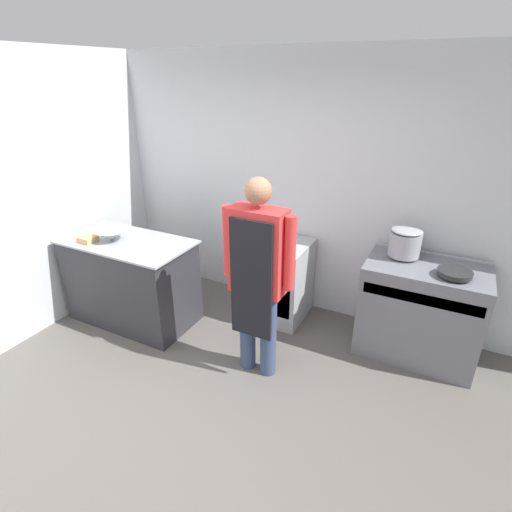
{
  "coord_description": "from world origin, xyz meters",
  "views": [
    {
      "loc": [
        1.54,
        -1.72,
        2.46
      ],
      "look_at": [
        0.08,
        1.15,
        0.97
      ],
      "focal_mm": 28.0,
      "sensor_mm": 36.0,
      "label": 1
    }
  ],
  "objects_px": {
    "fridge_unit": "(279,280)",
    "saute_pan": "(455,273)",
    "plastic_tub": "(88,239)",
    "stove": "(419,311)",
    "stock_pot": "(405,242)",
    "person_cook": "(258,270)",
    "mixing_bowl": "(111,235)"
  },
  "relations": [
    {
      "from": "fridge_unit",
      "to": "plastic_tub",
      "type": "height_order",
      "value": "plastic_tub"
    },
    {
      "from": "stove",
      "to": "plastic_tub",
      "type": "xyz_separation_m",
      "value": [
        -3.1,
        -0.94,
        0.48
      ]
    },
    {
      "from": "mixing_bowl",
      "to": "stock_pot",
      "type": "height_order",
      "value": "stock_pot"
    },
    {
      "from": "fridge_unit",
      "to": "person_cook",
      "type": "relative_size",
      "value": 0.48
    },
    {
      "from": "person_cook",
      "to": "stock_pot",
      "type": "relative_size",
      "value": 6.35
    },
    {
      "from": "stove",
      "to": "saute_pan",
      "type": "relative_size",
      "value": 3.74
    },
    {
      "from": "mixing_bowl",
      "to": "plastic_tub",
      "type": "bearing_deg",
      "value": -141.99
    },
    {
      "from": "fridge_unit",
      "to": "saute_pan",
      "type": "distance_m",
      "value": 1.72
    },
    {
      "from": "stock_pot",
      "to": "saute_pan",
      "type": "xyz_separation_m",
      "value": [
        0.44,
        -0.21,
        -0.11
      ]
    },
    {
      "from": "stock_pot",
      "to": "stove",
      "type": "bearing_deg",
      "value": -24.85
    },
    {
      "from": "stove",
      "to": "stock_pot",
      "type": "height_order",
      "value": "stock_pot"
    },
    {
      "from": "fridge_unit",
      "to": "saute_pan",
      "type": "relative_size",
      "value": 3.08
    },
    {
      "from": "stove",
      "to": "person_cook",
      "type": "xyz_separation_m",
      "value": [
        -1.22,
        -0.89,
        0.55
      ]
    },
    {
      "from": "fridge_unit",
      "to": "person_cook",
      "type": "distance_m",
      "value": 1.11
    },
    {
      "from": "stove",
      "to": "fridge_unit",
      "type": "distance_m",
      "value": 1.43
    },
    {
      "from": "stove",
      "to": "saute_pan",
      "type": "xyz_separation_m",
      "value": [
        0.21,
        -0.11,
        0.5
      ]
    },
    {
      "from": "stove",
      "to": "fridge_unit",
      "type": "xyz_separation_m",
      "value": [
        -1.43,
        0.03,
        -0.03
      ]
    },
    {
      "from": "fridge_unit",
      "to": "mixing_bowl",
      "type": "relative_size",
      "value": 2.7
    },
    {
      "from": "mixing_bowl",
      "to": "plastic_tub",
      "type": "relative_size",
      "value": 2.11
    },
    {
      "from": "stove",
      "to": "saute_pan",
      "type": "height_order",
      "value": "saute_pan"
    },
    {
      "from": "stove",
      "to": "stock_pot",
      "type": "relative_size",
      "value": 3.73
    },
    {
      "from": "fridge_unit",
      "to": "stock_pot",
      "type": "xyz_separation_m",
      "value": [
        1.19,
        0.08,
        0.64
      ]
    },
    {
      "from": "stove",
      "to": "stock_pot",
      "type": "distance_m",
      "value": 0.66
    },
    {
      "from": "stock_pot",
      "to": "saute_pan",
      "type": "distance_m",
      "value": 0.5
    },
    {
      "from": "stove",
      "to": "saute_pan",
      "type": "distance_m",
      "value": 0.55
    },
    {
      "from": "fridge_unit",
      "to": "mixing_bowl",
      "type": "bearing_deg",
      "value": -151.15
    },
    {
      "from": "fridge_unit",
      "to": "mixing_bowl",
      "type": "height_order",
      "value": "mixing_bowl"
    },
    {
      "from": "person_cook",
      "to": "saute_pan",
      "type": "xyz_separation_m",
      "value": [
        1.43,
        0.79,
        -0.05
      ]
    },
    {
      "from": "stock_pot",
      "to": "plastic_tub",
      "type": "bearing_deg",
      "value": -159.99
    },
    {
      "from": "fridge_unit",
      "to": "mixing_bowl",
      "type": "xyz_separation_m",
      "value": [
        -1.5,
        -0.82,
        0.54
      ]
    },
    {
      "from": "person_cook",
      "to": "mixing_bowl",
      "type": "distance_m",
      "value": 1.7
    },
    {
      "from": "person_cook",
      "to": "saute_pan",
      "type": "height_order",
      "value": "person_cook"
    }
  ]
}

